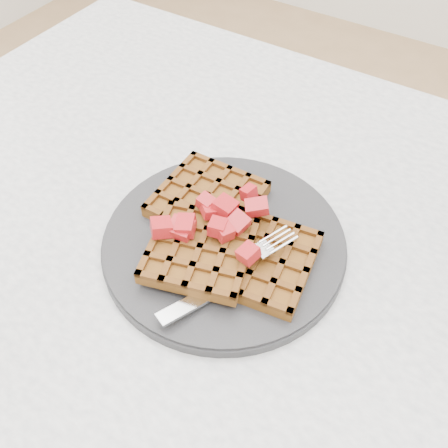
% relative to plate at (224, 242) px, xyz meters
% --- Properties ---
extents(table, '(1.20, 0.80, 0.75)m').
position_rel_plate_xyz_m(table, '(0.06, 0.03, -0.12)').
color(table, silver).
rests_on(table, ground).
extents(plate, '(0.28, 0.28, 0.02)m').
position_rel_plate_xyz_m(plate, '(0.00, 0.00, 0.00)').
color(plate, '#242427').
rests_on(plate, table).
extents(waffles, '(0.22, 0.20, 0.03)m').
position_rel_plate_xyz_m(waffles, '(0.00, -0.00, 0.02)').
color(waffles, brown).
rests_on(waffles, plate).
extents(strawberry_pile, '(0.15, 0.15, 0.02)m').
position_rel_plate_xyz_m(strawberry_pile, '(-0.00, 0.00, 0.05)').
color(strawberry_pile, '#960008').
rests_on(strawberry_pile, waffles).
extents(fork, '(0.09, 0.18, 0.02)m').
position_rel_plate_xyz_m(fork, '(0.04, -0.04, 0.02)').
color(fork, silver).
rests_on(fork, plate).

